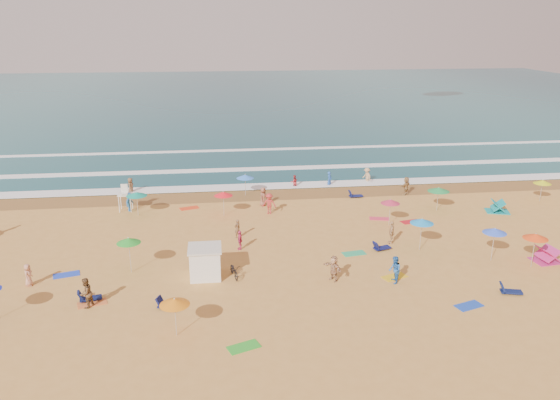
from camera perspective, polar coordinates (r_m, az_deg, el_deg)
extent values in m
plane|color=gold|center=(42.19, -1.67, -4.56)|extent=(220.00, 220.00, 0.00)
cube|color=#0C4756|center=(123.89, -5.36, 10.51)|extent=(220.00, 140.00, 0.18)
plane|color=olive|center=(53.90, -2.91, 0.55)|extent=(220.00, 220.00, 0.00)
cube|color=white|center=(56.26, -3.10, 1.40)|extent=(200.00, 2.20, 0.05)
cube|color=white|center=(62.98, -3.54, 3.22)|extent=(200.00, 1.60, 0.05)
cube|color=white|center=(72.68, -4.04, 5.23)|extent=(200.00, 1.20, 0.05)
cube|color=white|center=(36.86, -7.82, -6.52)|extent=(2.00, 2.00, 2.00)
cube|color=silver|center=(36.44, -7.89, -5.00)|extent=(2.20, 2.20, 0.12)
imported|color=black|center=(36.82, -4.81, -7.35)|extent=(0.99, 1.89, 0.95)
cone|color=#12967E|center=(49.21, -14.76, 0.62)|extent=(1.81, 1.81, 0.35)
cone|color=yellow|center=(57.01, 25.75, 1.72)|extent=(1.61, 1.61, 0.35)
cone|color=#C32B4C|center=(46.10, 11.47, -0.14)|extent=(1.60, 1.60, 0.35)
cone|color=green|center=(50.83, 16.24, 1.07)|extent=(1.93, 1.93, 0.35)
cone|color=#FC4915|center=(41.27, 25.16, -3.44)|extent=(1.67, 1.67, 0.35)
cone|color=#375FF7|center=(41.29, 21.53, -2.99)|extent=(1.66, 1.66, 0.35)
cone|color=orange|center=(30.13, -10.97, -10.40)|extent=(1.64, 1.64, 0.35)
cone|color=green|center=(37.96, -15.55, -4.10)|extent=(1.61, 1.61, 0.35)
cone|color=#3882FF|center=(53.32, -3.66, 2.47)|extent=(1.70, 1.70, 0.35)
cone|color=#1B94EC|center=(41.52, 14.61, -2.13)|extent=(1.73, 1.73, 0.35)
cone|color=#FF1A25|center=(47.72, -5.94, 0.66)|extent=(1.62, 1.62, 0.35)
cube|color=#0D1545|center=(35.82, -19.16, -9.67)|extent=(1.39, 0.83, 0.34)
cube|color=#0E1346|center=(33.65, -11.52, -10.86)|extent=(1.41, 0.98, 0.34)
cube|color=#101552|center=(41.66, 10.63, -4.93)|extent=(1.41, 0.93, 0.34)
cube|color=#0F1A4C|center=(37.58, 23.02, -8.80)|extent=(1.40, 0.87, 0.34)
cube|color=#101751|center=(53.50, 7.94, 0.44)|extent=(1.32, 0.61, 0.34)
cube|color=blue|center=(39.86, -21.42, -7.28)|extent=(1.87, 1.28, 0.03)
cube|color=green|center=(29.72, -3.80, -15.07)|extent=(1.89, 1.41, 0.03)
cube|color=#EC3F1A|center=(50.65, -9.46, -0.84)|extent=(1.88, 1.33, 0.03)
cube|color=orange|center=(35.55, -19.03, -10.16)|extent=(1.88, 1.31, 0.03)
cube|color=red|center=(47.93, 13.50, -2.22)|extent=(1.85, 1.23, 0.03)
cube|color=blue|center=(35.29, 19.13, -10.40)|extent=(1.88, 1.35, 0.03)
cube|color=#2BAC72|center=(40.75, 7.74, -5.55)|extent=(1.81, 1.12, 0.03)
cube|color=yellow|center=(37.66, 11.87, -7.86)|extent=(1.90, 1.41, 0.03)
cube|color=#E53654|center=(48.09, 10.34, -1.93)|extent=(1.85, 1.23, 0.03)
imported|color=#DE376D|center=(40.97, -4.21, -4.18)|extent=(0.57, 0.94, 1.50)
imported|color=tan|center=(42.74, 11.58, -3.33)|extent=(0.79, 1.14, 1.80)
imported|color=blue|center=(56.92, 5.19, 2.11)|extent=(0.73, 0.76, 1.76)
imported|color=#985B46|center=(50.41, -1.78, 0.35)|extent=(0.97, 1.03, 1.77)
imported|color=#B92F2E|center=(48.28, -1.14, -0.38)|extent=(1.36, 1.00, 1.89)
imported|color=#276AB6|center=(50.80, -15.43, -0.21)|extent=(1.00, 1.26, 1.71)
imported|color=brown|center=(56.36, -15.34, 1.37)|extent=(0.63, 0.91, 1.79)
imported|color=blue|center=(36.49, 11.90, -7.17)|extent=(0.79, 0.97, 1.84)
imported|color=#B82E34|center=(56.38, 1.50, 1.88)|extent=(0.79, 0.65, 1.49)
imported|color=tan|center=(58.56, 9.06, 2.46)|extent=(1.12, 1.37, 1.85)
imported|color=#A77E4D|center=(55.06, 13.03, 1.45)|extent=(1.62, 1.49, 1.81)
imported|color=brown|center=(43.14, -4.48, -3.00)|extent=(0.66, 0.63, 1.52)
imported|color=tan|center=(36.24, 5.63, -7.10)|extent=(1.26, 1.66, 1.75)
imported|color=brown|center=(34.82, -19.62, -9.14)|extent=(1.05, 1.14, 1.88)
imported|color=tan|center=(38.99, -24.83, -7.12)|extent=(0.53, 0.76, 1.50)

